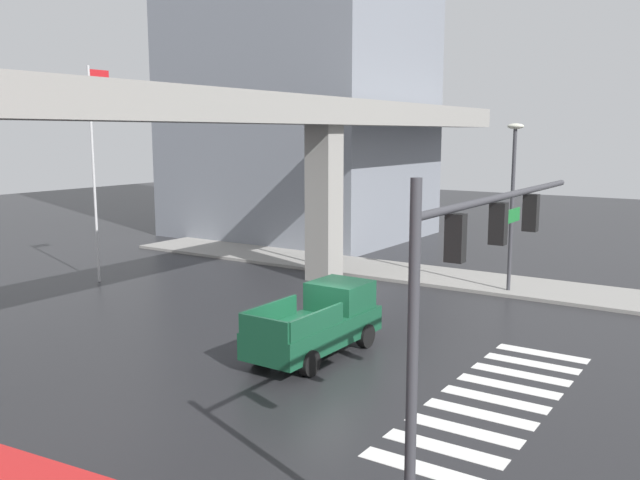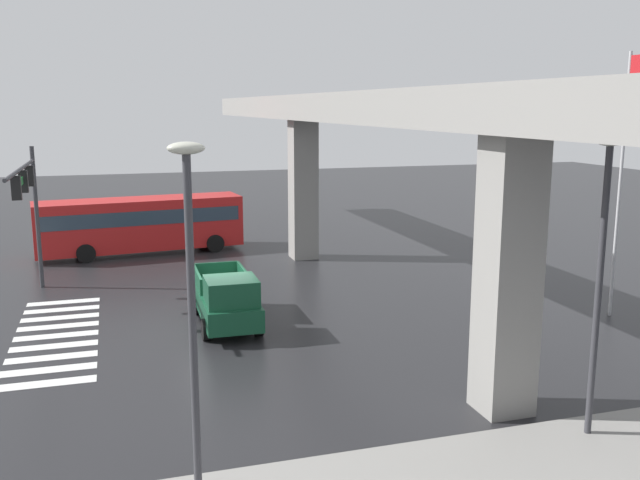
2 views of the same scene
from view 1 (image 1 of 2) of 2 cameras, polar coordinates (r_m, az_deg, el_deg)
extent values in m
plane|color=#232326|center=(20.98, -0.56, -10.04)|extent=(120.00, 120.00, 0.00)
cube|color=silver|center=(14.86, 8.70, -18.54)|extent=(0.55, 2.80, 0.01)
cube|color=silver|center=(15.76, 10.45, -16.89)|extent=(0.55, 2.80, 0.01)
cube|color=silver|center=(16.69, 11.99, -15.41)|extent=(0.55, 2.80, 0.01)
cube|color=silver|center=(17.64, 13.34, -14.08)|extent=(0.55, 2.80, 0.01)
cube|color=silver|center=(18.60, 14.54, -12.88)|extent=(0.55, 2.80, 0.01)
cube|color=silver|center=(19.58, 15.61, -11.79)|extent=(0.55, 2.80, 0.01)
cube|color=silver|center=(20.57, 16.58, -10.81)|extent=(0.55, 2.80, 0.01)
cube|color=silver|center=(21.57, 17.44, -9.91)|extent=(0.55, 2.80, 0.01)
cube|color=silver|center=(22.58, 18.23, -9.09)|extent=(0.55, 2.80, 0.01)
cube|color=gray|center=(23.69, -12.85, 11.13)|extent=(56.81, 2.30, 1.20)
cube|color=gray|center=(31.38, 0.35, 3.10)|extent=(1.30, 1.30, 7.21)
cube|color=gray|center=(32.87, 9.22, -2.98)|extent=(4.00, 36.00, 0.15)
cube|color=#14472D|center=(21.13, -0.45, -7.68)|extent=(5.13, 1.98, 0.80)
cube|color=#14472D|center=(22.07, 1.70, -4.66)|extent=(1.73, 1.77, 0.90)
cube|color=#3F5160|center=(22.45, 2.35, -4.43)|extent=(0.12, 1.67, 0.77)
cube|color=#14472D|center=(20.55, -4.30, -6.15)|extent=(2.65, 0.14, 0.60)
cube|color=#14472D|center=(19.55, -0.26, -6.93)|extent=(2.65, 0.14, 0.60)
cube|color=#14472D|center=(19.01, -4.78, -7.42)|extent=(0.13, 1.75, 0.60)
cylinder|color=black|center=(22.98, -0.05, -7.33)|extent=(0.76, 0.29, 0.76)
cylinder|color=black|center=(22.05, 3.87, -8.06)|extent=(0.76, 0.29, 0.76)
cylinder|color=black|center=(20.56, -5.09, -9.36)|extent=(0.76, 0.29, 0.76)
cylinder|color=black|center=(19.53, -0.92, -10.34)|extent=(0.76, 0.29, 0.76)
cylinder|color=#38383D|center=(10.85, 7.77, -11.32)|extent=(0.18, 0.18, 6.20)
cylinder|color=#38383D|center=(14.24, 15.53, 3.64)|extent=(8.60, 0.14, 0.14)
cube|color=black|center=(11.78, 11.36, 0.17)|extent=(0.24, 0.32, 0.84)
sphere|color=orange|center=(11.78, 11.36, 0.17)|extent=(0.17, 0.17, 0.17)
cube|color=black|center=(13.83, 14.80, 1.34)|extent=(0.24, 0.32, 0.84)
sphere|color=orange|center=(13.83, 14.80, 1.34)|extent=(0.17, 0.17, 0.17)
cube|color=black|center=(15.91, 17.35, 2.21)|extent=(0.24, 0.32, 0.84)
sphere|color=orange|center=(15.91, 17.35, 2.21)|extent=(0.17, 0.17, 0.17)
cube|color=#19722D|center=(14.55, 15.79, 1.95)|extent=(1.10, 0.04, 0.28)
cylinder|color=#38383D|center=(29.73, 15.86, 2.22)|extent=(0.16, 0.16, 7.00)
ellipsoid|color=beige|center=(29.54, 16.17, 9.21)|extent=(0.44, 0.70, 0.24)
cylinder|color=#38383D|center=(33.70, 0.60, 3.33)|extent=(0.16, 0.16, 7.00)
ellipsoid|color=beige|center=(33.53, 0.61, 9.50)|extent=(0.44, 0.70, 0.24)
cylinder|color=silver|center=(32.46, -18.54, 5.13)|extent=(0.12, 0.12, 9.80)
cube|color=red|center=(32.83, -18.16, 12.88)|extent=(1.10, 0.04, 0.70)
camera|label=2|loc=(41.79, 23.40, 9.72)|focal=38.81mm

